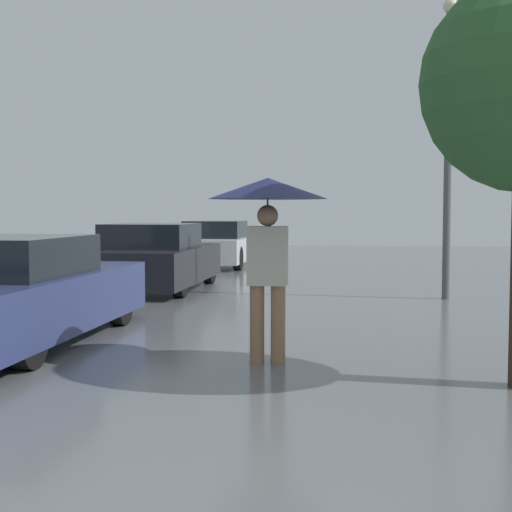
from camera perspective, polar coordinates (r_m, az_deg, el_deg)
pedestrian at (r=7.10m, az=0.94°, el=3.68°), size 1.19×1.19×1.86m
parked_car_second at (r=8.73m, az=-19.00°, el=-2.82°), size 1.85×4.34×1.24m
parked_car_third at (r=13.96m, az=-8.16°, el=-0.24°), size 1.83×4.00×1.28m
parked_car_farthest at (r=19.57m, az=-3.16°, el=0.87°), size 1.75×3.83×1.25m
street_lamp at (r=12.79m, az=15.13°, el=9.47°), size 0.25×0.25×5.12m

